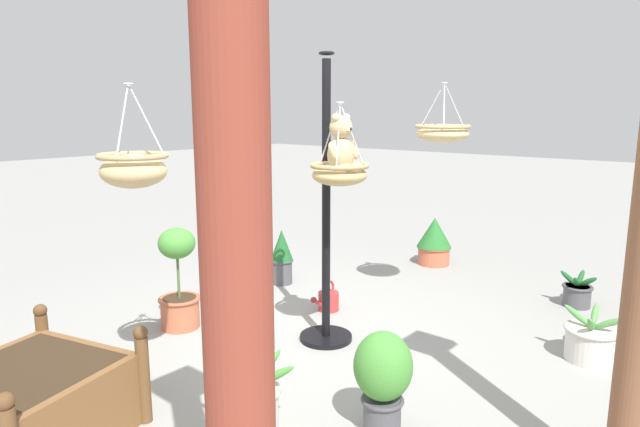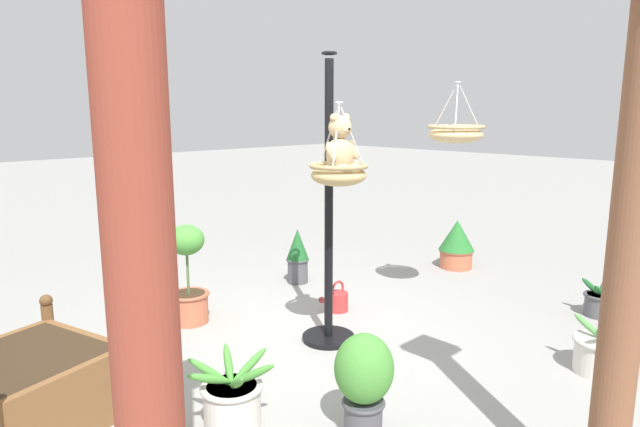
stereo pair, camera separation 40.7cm
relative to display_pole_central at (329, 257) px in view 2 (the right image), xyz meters
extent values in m
plane|color=gray|center=(0.23, 0.00, -0.72)|extent=(40.00, 40.00, 0.00)
cylinder|color=black|center=(0.00, 0.00, 0.43)|extent=(0.07, 0.07, 2.30)
cylinder|color=black|center=(0.00, 0.00, -0.70)|extent=(0.44, 0.44, 0.04)
torus|color=black|center=(0.00, 0.00, 1.62)|extent=(0.12, 0.12, 0.02)
ellipsoid|color=tan|center=(0.15, 0.25, 0.71)|extent=(0.42, 0.42, 0.16)
torus|color=tan|center=(0.15, 0.25, 0.78)|extent=(0.44, 0.44, 0.04)
ellipsoid|color=silver|center=(0.15, 0.25, 0.73)|extent=(0.37, 0.37, 0.13)
cylinder|color=#B7B7BC|center=(0.23, 0.30, 1.01)|extent=(0.18, 0.11, 0.47)
cylinder|color=#B7B7BC|center=(0.07, 0.30, 1.01)|extent=(0.18, 0.11, 0.47)
cylinder|color=#B7B7BC|center=(0.15, 0.15, 1.01)|extent=(0.01, 0.20, 0.47)
torus|color=#B7B7BC|center=(0.15, 0.25, 1.24)|extent=(0.06, 0.06, 0.01)
ellipsoid|color=tan|center=(0.15, 0.26, 0.86)|extent=(0.22, 0.19, 0.26)
sphere|color=tan|center=(0.15, 0.26, 1.06)|extent=(0.17, 0.17, 0.17)
ellipsoid|color=#D9B683|center=(0.15, 0.32, 1.05)|extent=(0.08, 0.06, 0.05)
sphere|color=black|center=(0.15, 0.35, 1.05)|extent=(0.02, 0.02, 0.02)
sphere|color=tan|center=(0.09, 0.26, 1.13)|extent=(0.06, 0.06, 0.06)
sphere|color=tan|center=(0.21, 0.26, 1.13)|extent=(0.06, 0.06, 0.06)
ellipsoid|color=tan|center=(0.03, 0.29, 0.89)|extent=(0.07, 0.13, 0.17)
ellipsoid|color=tan|center=(0.27, 0.29, 0.89)|extent=(0.07, 0.13, 0.17)
ellipsoid|color=tan|center=(0.09, 0.35, 0.77)|extent=(0.08, 0.15, 0.08)
ellipsoid|color=tan|center=(0.21, 0.35, 0.77)|extent=(0.08, 0.15, 0.08)
ellipsoid|color=tan|center=(-1.32, 0.31, 0.97)|extent=(0.49, 0.49, 0.16)
torus|color=tan|center=(-1.32, 0.31, 1.04)|extent=(0.52, 0.52, 0.04)
cylinder|color=#B7B7BC|center=(-1.23, 0.37, 1.24)|extent=(0.21, 0.13, 0.40)
cylinder|color=#B7B7BC|center=(-1.42, 0.37, 1.24)|extent=(0.21, 0.13, 0.40)
cylinder|color=#B7B7BC|center=(-1.32, 0.20, 1.24)|extent=(0.01, 0.24, 0.40)
torus|color=#B7B7BC|center=(-1.32, 0.31, 1.44)|extent=(0.06, 0.06, 0.01)
ellipsoid|color=tan|center=(1.50, -0.33, 0.81)|extent=(0.41, 0.41, 0.21)
torus|color=tan|center=(1.50, -0.33, 0.91)|extent=(0.44, 0.44, 0.04)
ellipsoid|color=silver|center=(1.50, -0.33, 0.83)|extent=(0.36, 0.36, 0.17)
cylinder|color=#B7B7BC|center=(1.58, -0.29, 1.12)|extent=(0.18, 0.11, 0.44)
cylinder|color=#B7B7BC|center=(1.41, -0.29, 1.12)|extent=(0.18, 0.11, 0.44)
cylinder|color=#B7B7BC|center=(1.50, -0.43, 1.12)|extent=(0.01, 0.20, 0.44)
torus|color=#B7B7BC|center=(1.50, -0.33, 1.34)|extent=(0.06, 0.06, 0.01)
cylinder|color=brown|center=(0.49, 2.34, 0.50)|extent=(0.18, 0.18, 2.45)
cylinder|color=brown|center=(2.41, 1.68, 0.75)|extent=(0.20, 0.20, 2.93)
cube|color=brown|center=(2.21, -0.39, -0.49)|extent=(1.07, 1.08, 0.45)
cube|color=#382819|center=(2.21, -0.39, -0.30)|extent=(0.94, 0.95, 0.06)
cylinder|color=brown|center=(1.67, -0.08, -0.44)|extent=(0.08, 0.08, 0.55)
cylinder|color=brown|center=(1.90, -0.92, -0.44)|extent=(0.08, 0.08, 0.55)
sphere|color=brown|center=(1.67, -0.08, -0.14)|extent=(0.09, 0.09, 0.09)
sphere|color=brown|center=(1.90, -0.92, -0.14)|extent=(0.09, 0.09, 0.09)
cylinder|color=#4C4C51|center=(-2.21, 1.39, -0.62)|extent=(0.25, 0.25, 0.21)
torus|color=#444449|center=(-2.21, 1.39, -0.52)|extent=(0.29, 0.29, 0.03)
cylinder|color=#382819|center=(-2.21, 1.39, -0.53)|extent=(0.22, 0.22, 0.03)
ellipsoid|color=#1E5B28|center=(-2.13, 1.39, -0.45)|extent=(0.20, 0.06, 0.16)
ellipsoid|color=#1E5B28|center=(-2.20, 1.47, -0.45)|extent=(0.09, 0.21, 0.16)
ellipsoid|color=#1E5B28|center=(-2.30, 1.38, -0.44)|extent=(0.21, 0.06, 0.15)
ellipsoid|color=#1E5B28|center=(-2.21, 1.30, -0.45)|extent=(0.06, 0.20, 0.17)
cylinder|color=beige|center=(-1.02, 1.81, -0.59)|extent=(0.37, 0.37, 0.26)
torus|color=#BCB7AE|center=(-1.02, 1.81, -0.47)|extent=(0.41, 0.41, 0.03)
cylinder|color=#382819|center=(-1.02, 1.81, -0.48)|extent=(0.33, 0.33, 0.03)
ellipsoid|color=#56934C|center=(-0.92, 1.82, -0.39)|extent=(0.24, 0.08, 0.18)
ellipsoid|color=#56934C|center=(-1.02, 1.92, -0.39)|extent=(0.06, 0.25, 0.17)
ellipsoid|color=#56934C|center=(-1.13, 1.79, -0.39)|extent=(0.25, 0.08, 0.17)
ellipsoid|color=#56934C|center=(-1.03, 1.70, -0.39)|extent=(0.07, 0.25, 0.17)
cylinder|color=beige|center=(1.34, 0.52, -0.58)|extent=(0.34, 0.34, 0.29)
torus|color=#BCB7AE|center=(1.34, 0.52, -0.45)|extent=(0.38, 0.38, 0.03)
cylinder|color=#382819|center=(1.34, 0.52, -0.45)|extent=(0.30, 0.30, 0.03)
ellipsoid|color=#478E38|center=(1.48, 0.50, -0.35)|extent=(0.30, 0.09, 0.17)
ellipsoid|color=#478E38|center=(1.39, 0.64, -0.36)|extent=(0.15, 0.28, 0.21)
ellipsoid|color=#478E38|center=(1.26, 0.63, -0.36)|extent=(0.21, 0.27, 0.19)
ellipsoid|color=#478E38|center=(1.21, 0.52, -0.36)|extent=(0.29, 0.05, 0.19)
ellipsoid|color=#478E38|center=(1.28, 0.40, -0.36)|extent=(0.18, 0.28, 0.20)
ellipsoid|color=#478E38|center=(1.43, 0.42, -0.36)|extent=(0.22, 0.25, 0.20)
cylinder|color=#4C4C51|center=(-0.86, -1.35, -0.58)|extent=(0.23, 0.23, 0.27)
torus|color=#444449|center=(-0.86, -1.35, -0.46)|extent=(0.26, 0.26, 0.03)
cylinder|color=#382819|center=(-0.86, -1.35, -0.46)|extent=(0.20, 0.20, 0.03)
cone|color=#1E5B28|center=(-0.86, -1.35, -0.28)|extent=(0.25, 0.25, 0.34)
cylinder|color=#4C4C51|center=(0.83, 1.12, -0.61)|extent=(0.23, 0.23, 0.22)
torus|color=#444449|center=(0.83, 1.12, -0.51)|extent=(0.26, 0.26, 0.03)
cylinder|color=#382819|center=(0.83, 1.12, -0.51)|extent=(0.20, 0.20, 0.03)
ellipsoid|color=#478E38|center=(0.83, 1.12, -0.29)|extent=(0.35, 0.35, 0.41)
cylinder|color=#BC6042|center=(-2.65, -0.43, -0.61)|extent=(0.39, 0.39, 0.23)
torus|color=#A9573B|center=(-2.65, -0.43, -0.50)|extent=(0.43, 0.43, 0.03)
cylinder|color=#382819|center=(-2.65, -0.43, -0.51)|extent=(0.34, 0.34, 0.03)
cone|color=#28702D|center=(-2.65, -0.43, -0.31)|extent=(0.43, 0.43, 0.37)
cylinder|color=#BC6042|center=(0.63, -1.16, -0.58)|extent=(0.34, 0.34, 0.28)
torus|color=#A9573B|center=(0.63, -1.16, -0.45)|extent=(0.37, 0.37, 0.03)
cylinder|color=#382819|center=(0.63, -1.16, -0.46)|extent=(0.30, 0.30, 0.03)
cylinder|color=#4C6B38|center=(0.63, -1.16, -0.26)|extent=(0.02, 0.02, 0.37)
ellipsoid|color=#478E38|center=(0.63, -1.16, 0.05)|extent=(0.32, 0.32, 0.27)
cylinder|color=#B23333|center=(-0.55, -0.42, -0.63)|extent=(0.20, 0.20, 0.18)
cylinder|color=#B23333|center=(-0.40, -0.42, -0.61)|extent=(0.17, 0.04, 0.14)
sphere|color=maroon|center=(-0.33, -0.42, -0.56)|extent=(0.06, 0.06, 0.06)
torus|color=#B23333|center=(-0.55, -0.42, -0.50)|extent=(0.16, 0.02, 0.16)
camera|label=1|loc=(3.33, 2.75, 1.18)|focal=30.50mm
camera|label=2|loc=(3.05, 3.04, 1.18)|focal=30.50mm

